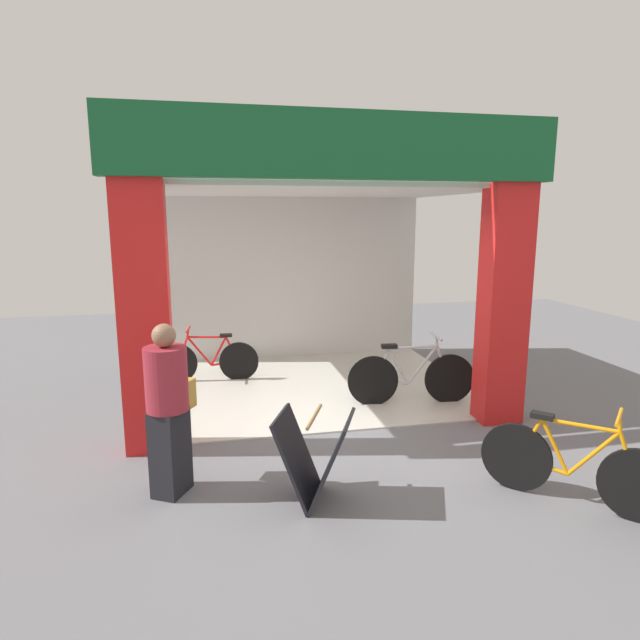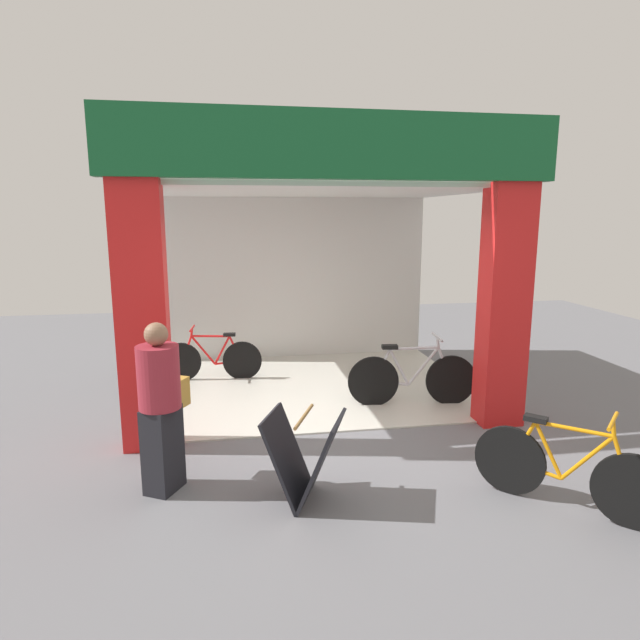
{
  "view_description": "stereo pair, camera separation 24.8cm",
  "coord_description": "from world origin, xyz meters",
  "px_view_note": "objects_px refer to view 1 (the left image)",
  "views": [
    {
      "loc": [
        -1.36,
        -5.65,
        2.45
      ],
      "look_at": [
        0.0,
        0.88,
        1.15
      ],
      "focal_mm": 30.27,
      "sensor_mm": 36.0,
      "label": 1
    },
    {
      "loc": [
        -1.12,
        -5.69,
        2.45
      ],
      "look_at": [
        0.0,
        0.88,
        1.15
      ],
      "focal_mm": 30.27,
      "sensor_mm": 36.0,
      "label": 2
    }
  ],
  "objects_px": {
    "sandwich_board_sign": "(314,458)",
    "pedestrian_0": "(169,407)",
    "bicycle_inside_1": "(209,360)",
    "bicycle_parked_0": "(574,466)",
    "bicycle_inside_0": "(411,377)"
  },
  "relations": [
    {
      "from": "sandwich_board_sign",
      "to": "pedestrian_0",
      "type": "relative_size",
      "value": 0.52
    },
    {
      "from": "bicycle_parked_0",
      "to": "bicycle_inside_1",
      "type": "bearing_deg",
      "value": 125.72
    },
    {
      "from": "bicycle_inside_1",
      "to": "pedestrian_0",
      "type": "xyz_separation_m",
      "value": [
        -0.34,
        -3.3,
        0.47
      ]
    },
    {
      "from": "bicycle_inside_0",
      "to": "sandwich_board_sign",
      "type": "distance_m",
      "value": 2.75
    },
    {
      "from": "bicycle_inside_1",
      "to": "sandwich_board_sign",
      "type": "distance_m",
      "value": 3.81
    },
    {
      "from": "sandwich_board_sign",
      "to": "pedestrian_0",
      "type": "bearing_deg",
      "value": 161.44
    },
    {
      "from": "bicycle_inside_1",
      "to": "bicycle_parked_0",
      "type": "distance_m",
      "value": 5.19
    },
    {
      "from": "bicycle_parked_0",
      "to": "sandwich_board_sign",
      "type": "bearing_deg",
      "value": 166.77
    },
    {
      "from": "bicycle_inside_0",
      "to": "sandwich_board_sign",
      "type": "xyz_separation_m",
      "value": [
        -1.71,
        -2.15,
        0.02
      ]
    },
    {
      "from": "bicycle_inside_1",
      "to": "bicycle_parked_0",
      "type": "relative_size",
      "value": 1.29
    },
    {
      "from": "bicycle_parked_0",
      "to": "pedestrian_0",
      "type": "xyz_separation_m",
      "value": [
        -3.37,
        0.91,
        0.45
      ]
    },
    {
      "from": "sandwich_board_sign",
      "to": "pedestrian_0",
      "type": "height_order",
      "value": "pedestrian_0"
    },
    {
      "from": "bicycle_inside_0",
      "to": "pedestrian_0",
      "type": "distance_m",
      "value": 3.44
    },
    {
      "from": "bicycle_inside_1",
      "to": "bicycle_parked_0",
      "type": "height_order",
      "value": "bicycle_parked_0"
    },
    {
      "from": "bicycle_inside_0",
      "to": "pedestrian_0",
      "type": "bearing_deg",
      "value": -149.28
    }
  ]
}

